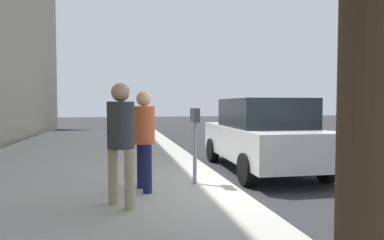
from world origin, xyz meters
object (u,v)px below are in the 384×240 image
Objects in this scene: pedestrian_at_meter at (144,133)px; pedestrian_bystander at (121,134)px; parking_meter at (195,129)px; parked_sedan_near at (262,135)px.

pedestrian_at_meter is 0.95× the size of pedestrian_bystander.
parking_meter is 0.32× the size of parked_sedan_near.
pedestrian_at_meter reaches higher than parked_sedan_near.
pedestrian_bystander is at bearing -126.68° from pedestrian_at_meter.
pedestrian_at_meter is 0.94m from pedestrian_bystander.
parked_sedan_near is (1.85, -3.00, -0.25)m from pedestrian_at_meter.
parking_meter is at bearing 127.44° from parked_sedan_near.
pedestrian_bystander is at bearing 128.65° from parked_sedan_near.
pedestrian_bystander reaches higher than pedestrian_at_meter.
pedestrian_bystander reaches higher than parking_meter.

